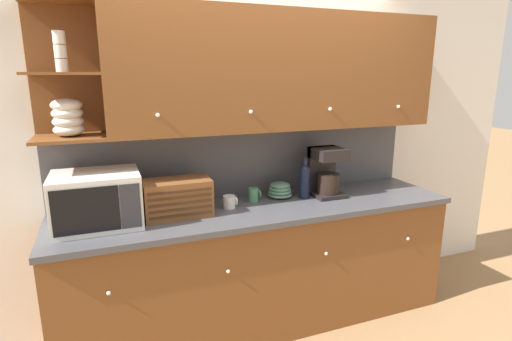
# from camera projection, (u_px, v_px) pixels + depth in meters

# --- Properties ---
(ground_plane) EXTENTS (24.00, 24.00, 0.00)m
(ground_plane) POSITION_uv_depth(u_px,v_px,m) (246.00, 298.00, 3.38)
(ground_plane) COLOR #9E754C
(wall_back) EXTENTS (5.24, 0.06, 2.60)m
(wall_back) POSITION_uv_depth(u_px,v_px,m) (244.00, 146.00, 3.10)
(wall_back) COLOR white
(wall_back) RESTS_ON ground_plane
(counter_unit) EXTENTS (2.86, 0.68, 0.92)m
(counter_unit) POSITION_uv_depth(u_px,v_px,m) (261.00, 264.00, 2.98)
(counter_unit) COLOR brown
(counter_unit) RESTS_ON ground_plane
(backsplash_panel) EXTENTS (2.84, 0.01, 0.53)m
(backsplash_panel) POSITION_uv_depth(u_px,v_px,m) (246.00, 161.00, 3.10)
(backsplash_panel) COLOR #4C4C51
(backsplash_panel) RESTS_ON counter_unit
(upper_cabinets) EXTENTS (2.84, 0.39, 0.82)m
(upper_cabinets) POSITION_uv_depth(u_px,v_px,m) (275.00, 72.00, 2.84)
(upper_cabinets) COLOR brown
(upper_cabinets) RESTS_ON backsplash_panel
(microwave) EXTENTS (0.52, 0.41, 0.34)m
(microwave) POSITION_uv_depth(u_px,v_px,m) (97.00, 200.00, 2.46)
(microwave) COLOR silver
(microwave) RESTS_ON counter_unit
(bread_box) EXTENTS (0.44, 0.25, 0.25)m
(bread_box) POSITION_uv_depth(u_px,v_px,m) (177.00, 198.00, 2.64)
(bread_box) COLOR brown
(bread_box) RESTS_ON counter_unit
(mug_blue_second) EXTENTS (0.10, 0.09, 0.09)m
(mug_blue_second) POSITION_uv_depth(u_px,v_px,m) (230.00, 202.00, 2.82)
(mug_blue_second) COLOR silver
(mug_blue_second) RESTS_ON counter_unit
(mug) EXTENTS (0.09, 0.08, 0.10)m
(mug) POSITION_uv_depth(u_px,v_px,m) (254.00, 194.00, 2.96)
(mug) COLOR #4C845B
(mug) RESTS_ON counter_unit
(bowl_stack_on_counter) EXTENTS (0.19, 0.19, 0.12)m
(bowl_stack_on_counter) POSITION_uv_depth(u_px,v_px,m) (280.00, 190.00, 3.06)
(bowl_stack_on_counter) COLOR slate
(bowl_stack_on_counter) RESTS_ON counter_unit
(wine_bottle) EXTENTS (0.08, 0.08, 0.32)m
(wine_bottle) POSITION_uv_depth(u_px,v_px,m) (305.00, 180.00, 3.03)
(wine_bottle) COLOR black
(wine_bottle) RESTS_ON counter_unit
(coffee_maker) EXTENTS (0.23, 0.24, 0.38)m
(coffee_maker) POSITION_uv_depth(u_px,v_px,m) (326.00, 172.00, 3.08)
(coffee_maker) COLOR black
(coffee_maker) RESTS_ON counter_unit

